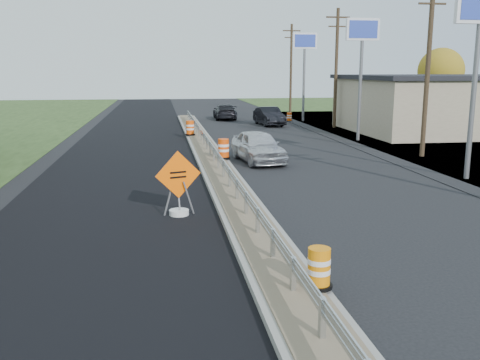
{
  "coord_description": "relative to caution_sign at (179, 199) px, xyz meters",
  "views": [
    {
      "loc": [
        -2.61,
        -18.01,
        4.66
      ],
      "look_at": [
        -0.05,
        -1.0,
        1.1
      ],
      "focal_mm": 40.0,
      "sensor_mm": 36.0,
      "label": 1
    }
  ],
  "objects": [
    {
      "name": "median",
      "position": [
        2.07,
        9.07,
        -0.43
      ],
      "size": [
        1.6,
        55.0,
        0.23
      ],
      "color": "gray",
      "rests_on": "ground"
    },
    {
      "name": "guardrail",
      "position": [
        2.07,
        10.07,
        0.19
      ],
      "size": [
        0.1,
        46.15,
        0.72
      ],
      "color": "silver",
      "rests_on": "median"
    },
    {
      "name": "ground",
      "position": [
        2.07,
        1.07,
        -0.54
      ],
      "size": [
        140.0,
        140.0,
        0.0
      ],
      "primitive_type": "plane",
      "color": "black",
      "rests_on": "ground"
    },
    {
      "name": "barrel_median_mid",
      "position": [
        2.62,
        9.67,
        0.17
      ],
      "size": [
        0.69,
        0.69,
        1.01
      ],
      "color": "black",
      "rests_on": "median"
    },
    {
      "name": "car_dark_far",
      "position": [
        5.66,
        34.01,
        0.18
      ],
      "size": [
        2.22,
        5.07,
        1.45
      ],
      "primitive_type": "imported",
      "rotation": [
        0.0,
        0.0,
        3.1
      ],
      "color": "black",
      "rests_on": "ground"
    },
    {
      "name": "utility_pole_smid",
      "position": [
        13.57,
        10.07,
        4.39
      ],
      "size": [
        1.9,
        0.26,
        9.4
      ],
      "color": "#473523",
      "rests_on": "ground"
    },
    {
      "name": "car_silver",
      "position": [
        4.42,
        9.78,
        0.27
      ],
      "size": [
        2.52,
        4.95,
        1.62
      ],
      "primitive_type": "imported",
      "rotation": [
        0.0,
        0.0,
        0.13
      ],
      "color": "silver",
      "rests_on": "ground"
    },
    {
      "name": "pylon_sign_mid",
      "position": [
        12.57,
        17.07,
        5.94
      ],
      "size": [
        2.2,
        0.3,
        7.9
      ],
      "color": "slate",
      "rests_on": "ground"
    },
    {
      "name": "caution_sign",
      "position": [
        0.0,
        0.0,
        0.0
      ],
      "size": [
        1.47,
        0.64,
        2.12
      ],
      "rotation": [
        0.0,
        0.0,
        0.32
      ],
      "color": "white",
      "rests_on": "ground"
    },
    {
      "name": "tree_far_yellow",
      "position": [
        28.07,
        35.07,
        4.0
      ],
      "size": [
        4.62,
        4.62,
        6.86
      ],
      "color": "#473523",
      "rests_on": "ground"
    },
    {
      "name": "barrel_shoulder_far",
      "position": [
        11.27,
        31.06,
        -0.16
      ],
      "size": [
        0.54,
        0.54,
        0.8
      ],
      "color": "black",
      "rests_on": "ground"
    },
    {
      "name": "barrel_median_near",
      "position": [
        2.62,
        -6.9,
        0.1
      ],
      "size": [
        0.58,
        0.58,
        0.86
      ],
      "color": "black",
      "rests_on": "median"
    },
    {
      "name": "car_dark_mid",
      "position": [
        8.72,
        27.88,
        0.23
      ],
      "size": [
        2.06,
        4.82,
        1.55
      ],
      "primitive_type": "imported",
      "rotation": [
        0.0,
        0.0,
        0.09
      ],
      "color": "black",
      "rests_on": "ground"
    },
    {
      "name": "milled_overlay",
      "position": [
        -2.33,
        11.07,
        -0.53
      ],
      "size": [
        7.2,
        120.0,
        0.01
      ],
      "primitive_type": "cube",
      "color": "black",
      "rests_on": "ground"
    },
    {
      "name": "utility_pole_north",
      "position": [
        13.57,
        40.07,
        4.39
      ],
      "size": [
        1.9,
        0.26,
        9.4
      ],
      "color": "#473523",
      "rests_on": "ground"
    },
    {
      "name": "utility_pole_nmid",
      "position": [
        13.57,
        25.07,
        4.39
      ],
      "size": [
        1.9,
        0.26,
        9.4
      ],
      "color": "#473523",
      "rests_on": "ground"
    },
    {
      "name": "pylon_sign_north",
      "position": [
        12.57,
        31.07,
        5.94
      ],
      "size": [
        2.2,
        0.3,
        7.9
      ],
      "color": "slate",
      "rests_on": "ground"
    },
    {
      "name": "barrel_median_far",
      "position": [
        1.52,
        19.87,
        0.17
      ],
      "size": [
        0.68,
        0.68,
        0.99
      ],
      "color": "black",
      "rests_on": "median"
    },
    {
      "name": "retail_building_near",
      "position": [
        23.06,
        21.07,
        1.62
      ],
      "size": [
        18.5,
        12.5,
        4.27
      ],
      "color": "tan",
      "rests_on": "ground"
    },
    {
      "name": "pylon_sign_south",
      "position": [
        12.57,
        4.07,
        5.94
      ],
      "size": [
        2.2,
        0.3,
        7.9
      ],
      "color": "slate",
      "rests_on": "ground"
    }
  ]
}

